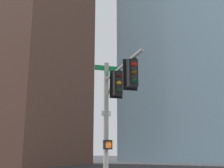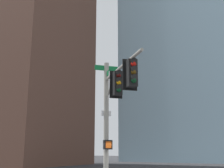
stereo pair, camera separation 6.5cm
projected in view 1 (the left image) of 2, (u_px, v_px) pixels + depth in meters
name	position (u px, v px, depth m)	size (l,w,h in m)	color
signal_pole_assembly	(115.00, 103.00, 11.81)	(3.59, 3.35, 6.23)	#9E998C
building_brick_nearside	(17.00, 17.00, 53.05)	(25.08, 15.47, 53.28)	brown
building_brick_midblock	(204.00, 60.00, 64.08)	(18.52, 14.20, 44.14)	brown
building_glass_tower	(187.00, 39.00, 72.69)	(23.62, 31.89, 60.27)	#8CB2C6
building_brick_farside	(202.00, 53.00, 74.00)	(23.55, 19.95, 54.17)	brown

